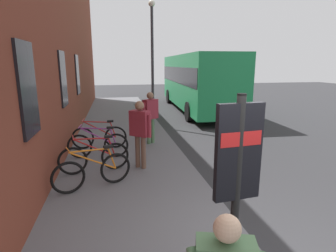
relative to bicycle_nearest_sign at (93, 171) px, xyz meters
name	(u,v)px	position (x,y,z in m)	size (l,w,h in m)	color
ground	(202,144)	(3.15, -3.57, -0.51)	(60.00, 60.00, 0.00)	#2D2D30
sidewalk_pavement	(122,133)	(5.15, -0.82, -0.45)	(24.00, 3.50, 0.12)	slate
station_facade	(66,32)	(6.14, 1.23, 3.59)	(22.00, 0.65, 8.20)	brown
bicycle_nearest_sign	(93,171)	(0.00, 0.00, 0.00)	(0.72, 1.68, 0.97)	black
bicycle_beside_lamp	(95,157)	(0.96, 0.02, 0.00)	(0.50, 1.75, 0.97)	black
bicycle_by_door	(98,145)	(2.07, -0.02, 0.00)	(0.48, 1.77, 0.97)	black
bicycle_mid_rack	(100,137)	(3.00, -0.01, 0.00)	(0.48, 1.77, 0.97)	black
transit_info_sign	(238,166)	(-3.20, -1.83, 1.21)	(0.14, 0.56, 2.40)	black
city_bus	(196,79)	(10.40, -5.57, 1.41)	(10.62, 3.08, 3.35)	#1E8C4C
pedestrian_crossing_street	(150,112)	(3.25, -1.73, 0.70)	(0.50, 0.58, 1.79)	#4C724C
pedestrian_near_bus	(140,128)	(1.01, -1.15, 0.70)	(0.53, 0.56, 1.79)	brown
street_lamp	(152,54)	(6.31, -2.27, 2.76)	(0.28, 0.28, 5.33)	#333338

